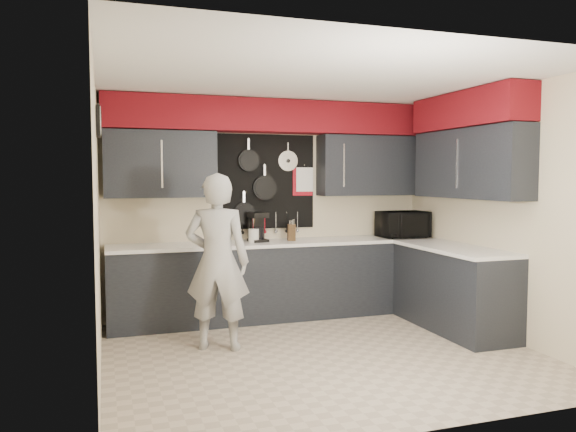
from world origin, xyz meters
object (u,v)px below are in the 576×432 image
object	(u,v)px
knife_block	(291,233)
person	(217,262)
utensil_crock	(254,236)
microwave	(403,224)
coffee_maker	(257,226)

from	to	relation	value
knife_block	person	size ratio (longest dim) A/B	0.11
knife_block	utensil_crock	world-z (taller)	knife_block
knife_block	person	xyz separation A→B (m)	(-1.09, -0.99, -0.16)
microwave	coffee_maker	distance (m)	1.87
microwave	coffee_maker	xyz separation A→B (m)	(-1.86, 0.14, 0.01)
utensil_crock	person	size ratio (longest dim) A/B	0.09
coffee_maker	person	size ratio (longest dim) A/B	0.20
microwave	utensil_crock	world-z (taller)	microwave
knife_block	microwave	bearing A→B (deg)	6.02
knife_block	person	distance (m)	1.48
utensil_crock	person	distance (m)	1.16
knife_block	utensil_crock	xyz separation A→B (m)	(-0.47, -0.02, -0.02)
coffee_maker	knife_block	bearing A→B (deg)	-17.78
utensil_crock	person	world-z (taller)	person
microwave	coffee_maker	world-z (taller)	coffee_maker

